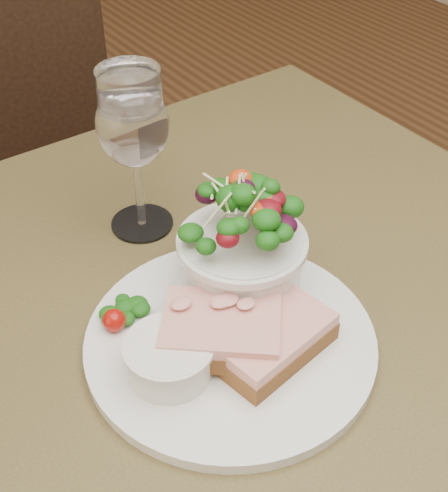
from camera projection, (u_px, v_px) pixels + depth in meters
cafe_table at (237, 383)px, 0.73m from camera, size 0.80×0.80×0.75m
chair_far at (5, 264)px, 1.41m from camera, size 0.48×0.48×0.90m
dinner_plate at (230, 341)px, 0.63m from camera, size 0.27×0.27×0.01m
sandwich_front at (265, 334)px, 0.61m from camera, size 0.12×0.10×0.03m
sandwich_back at (221, 330)px, 0.60m from camera, size 0.13×0.13×0.03m
ramekin at (169, 357)px, 0.58m from camera, size 0.07×0.07×0.04m
salad_bowl at (242, 240)px, 0.64m from camera, size 0.12×0.12×0.13m
garnish at (120, 314)px, 0.64m from camera, size 0.05×0.04×0.02m
wine_glass at (133, 130)px, 0.70m from camera, size 0.08×0.08×0.18m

